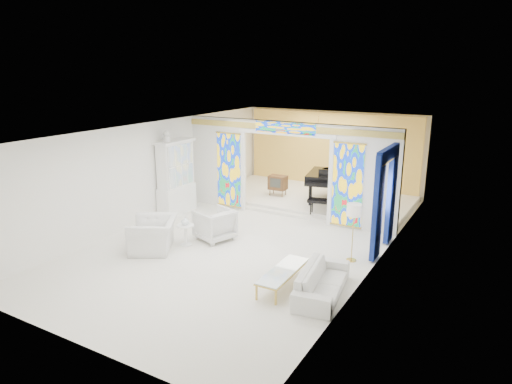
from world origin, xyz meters
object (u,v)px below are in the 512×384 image
Objects in this scene: coffee_table at (283,271)px; sofa at (322,281)px; armchair_left at (153,235)px; china_cabinet at (176,178)px; armchair_right at (215,224)px; tv_console at (278,183)px; grand_piano at (337,177)px.

sofa is at bearing 5.31° from coffee_table.
coffee_table is (3.83, -0.19, -0.06)m from armchair_left.
china_cabinet is 6.13m from coffee_table.
coffee_table is at bearing 56.31° from armchair_left.
armchair_right is at bearing -29.26° from china_cabinet.
armchair_left is 5.71m from tv_console.
grand_piano is at bearing 178.74° from armchair_right.
armchair_left is 1.69m from armchair_right.
grand_piano reaches higher than coffee_table.
sofa is at bearing 57.82° from armchair_left.
grand_piano is at bearing 38.66° from china_cabinet.
sofa reaches higher than coffee_table.
coffee_table is at bearing 80.53° from armchair_right.
china_cabinet is at bearing -129.27° from tv_console.
grand_piano is (2.72, 6.11, 0.58)m from armchair_left.
grand_piano reaches higher than tv_console.
coffee_table is at bearing -29.03° from china_cabinet.
sofa is 7.03m from tv_console.
sofa is at bearing -84.22° from grand_piano.
armchair_right is at bearing 114.99° from armchair_left.
china_cabinet reaches higher than armchair_left.
armchair_right reaches higher than armchair_left.
sofa is (6.17, -2.87, -0.87)m from china_cabinet.
grand_piano is (1.78, 4.72, 0.56)m from armchair_right.
tv_console is at bearing 26.03° from sofa.
china_cabinet is 3.67m from tv_console.
china_cabinet is 2.14× the size of armchair_left.
china_cabinet reaches higher than sofa.
coffee_table is (2.88, -1.59, -0.08)m from armchair_right.
china_cabinet is 1.58× the size of coffee_table.
armchair_right is 5.07m from grand_piano.
sofa is at bearing -24.93° from china_cabinet.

